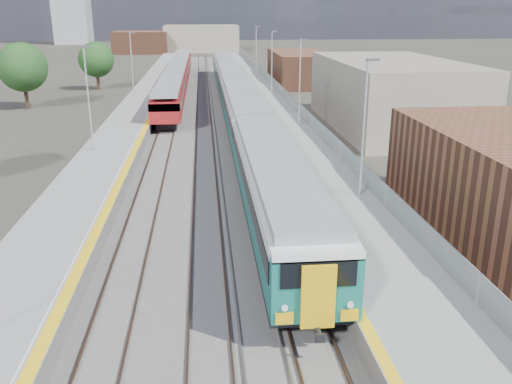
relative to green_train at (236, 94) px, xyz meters
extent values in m
plane|color=#47443A|center=(-1.50, -1.83, -2.39)|extent=(320.00, 320.00, 0.00)
cube|color=#565451|center=(-3.75, 0.67, -2.36)|extent=(10.50, 155.00, 0.06)
cube|color=#4C3323|center=(-0.72, 3.17, -2.28)|extent=(0.07, 160.00, 0.14)
cube|color=#4C3323|center=(0.72, 3.17, -2.28)|extent=(0.07, 160.00, 0.14)
cube|color=#4C3323|center=(-4.22, 3.17, -2.28)|extent=(0.07, 160.00, 0.14)
cube|color=#4C3323|center=(-2.78, 3.17, -2.28)|extent=(0.07, 160.00, 0.14)
cube|color=#4C3323|center=(-7.72, 3.17, -2.28)|extent=(0.07, 160.00, 0.14)
cube|color=#4C3323|center=(-6.28, 3.17, -2.28)|extent=(0.07, 160.00, 0.14)
cube|color=gray|center=(-1.05, 3.17, -2.29)|extent=(0.08, 160.00, 0.10)
cube|color=gray|center=(-2.45, 3.17, -2.29)|extent=(0.08, 160.00, 0.10)
cube|color=slate|center=(3.75, 0.67, -1.89)|extent=(4.70, 155.00, 1.00)
cube|color=gray|center=(3.75, 0.67, -1.38)|extent=(4.70, 155.00, 0.03)
cube|color=yellow|center=(1.65, 0.67, -1.36)|extent=(0.40, 155.00, 0.01)
cube|color=gray|center=(5.95, 0.67, -0.79)|extent=(0.06, 155.00, 1.20)
cylinder|color=#9EA0A3|center=(5.10, -29.83, 2.38)|extent=(0.12, 0.12, 7.50)
cube|color=#4C4C4F|center=(5.35, -29.83, 6.03)|extent=(0.70, 0.18, 0.14)
cylinder|color=#9EA0A3|center=(5.10, -9.83, 2.38)|extent=(0.12, 0.12, 7.50)
cube|color=#4C4C4F|center=(5.35, -9.83, 6.03)|extent=(0.70, 0.18, 0.14)
cylinder|color=#9EA0A3|center=(5.10, 10.17, 2.38)|extent=(0.12, 0.12, 7.50)
cube|color=#4C4C4F|center=(5.35, 10.17, 6.03)|extent=(0.70, 0.18, 0.14)
cylinder|color=#9EA0A3|center=(5.10, 30.17, 2.38)|extent=(0.12, 0.12, 7.50)
cube|color=#4C4C4F|center=(5.35, 30.17, 6.03)|extent=(0.70, 0.18, 0.14)
cube|color=slate|center=(-10.55, 0.67, -1.89)|extent=(4.30, 155.00, 1.00)
cube|color=gray|center=(-10.55, 0.67, -1.38)|extent=(4.30, 155.00, 0.03)
cube|color=yellow|center=(-8.65, 0.67, -1.36)|extent=(0.45, 155.00, 0.01)
cube|color=silver|center=(-9.00, 0.67, -1.36)|extent=(0.08, 155.00, 0.01)
cylinder|color=#9EA0A3|center=(-11.70, -17.83, 2.38)|extent=(0.12, 0.12, 7.50)
cube|color=#4C4C4F|center=(-11.45, -17.83, 6.03)|extent=(0.70, 0.18, 0.14)
cylinder|color=#9EA0A3|center=(-11.70, 8.17, 2.38)|extent=(0.12, 0.12, 7.50)
cube|color=#4C4C4F|center=(-11.45, 8.17, 6.03)|extent=(0.70, 0.18, 0.14)
cube|color=gray|center=(14.50, -6.83, 0.81)|extent=(11.00, 22.00, 6.40)
cube|color=brown|center=(11.50, 26.17, 0.01)|extent=(8.00, 18.00, 4.80)
cube|color=gray|center=(-3.50, 98.17, 1.11)|extent=(20.00, 14.00, 7.00)
cube|color=brown|center=(-19.50, 93.17, 0.41)|extent=(14.00, 12.00, 5.60)
cube|color=black|center=(0.00, -31.78, -1.45)|extent=(2.91, 20.84, 0.49)
cube|color=#13655C|center=(0.00, -31.78, -0.59)|extent=(3.01, 20.84, 1.22)
cube|color=black|center=(0.00, -31.78, 0.37)|extent=(3.08, 20.84, 0.83)
cube|color=white|center=(0.00, -31.78, 1.03)|extent=(3.01, 20.84, 0.51)
cube|color=gray|center=(0.00, -31.78, 1.48)|extent=(2.67, 20.84, 0.43)
cube|color=black|center=(0.00, -10.44, -1.45)|extent=(2.91, 20.84, 0.49)
cube|color=#13655C|center=(0.00, -10.44, -0.59)|extent=(3.01, 20.84, 1.22)
cube|color=black|center=(0.00, -10.44, 0.37)|extent=(3.08, 20.84, 0.83)
cube|color=white|center=(0.00, -10.44, 1.03)|extent=(3.01, 20.84, 0.51)
cube|color=gray|center=(0.00, -10.44, 1.48)|extent=(2.67, 20.84, 0.43)
cube|color=black|center=(0.00, 10.90, -1.45)|extent=(2.91, 20.84, 0.49)
cube|color=#13655C|center=(0.00, 10.90, -0.59)|extent=(3.01, 20.84, 1.22)
cube|color=black|center=(0.00, 10.90, 0.37)|extent=(3.08, 20.84, 0.83)
cube|color=white|center=(0.00, 10.90, 1.03)|extent=(3.01, 20.84, 0.51)
cube|color=gray|center=(0.00, 10.90, 1.48)|extent=(2.67, 20.84, 0.43)
cube|color=black|center=(0.00, 32.24, -1.45)|extent=(2.91, 20.84, 0.49)
cube|color=#13655C|center=(0.00, 32.24, -0.59)|extent=(3.01, 20.84, 1.22)
cube|color=black|center=(0.00, 32.24, 0.37)|extent=(3.08, 20.84, 0.83)
cube|color=white|center=(0.00, 32.24, 1.03)|extent=(3.01, 20.84, 0.51)
cube|color=gray|center=(0.00, 32.24, 1.48)|extent=(2.67, 20.84, 0.43)
cube|color=#13655C|center=(0.00, -42.47, -0.09)|extent=(2.99, 0.64, 2.24)
cube|color=black|center=(0.00, -42.80, 0.55)|extent=(2.46, 0.06, 0.86)
cube|color=#E4AA0E|center=(0.00, -42.86, -0.20)|extent=(1.12, 0.11, 2.24)
cube|color=black|center=(-7.00, 0.61, -1.92)|extent=(1.90, 16.15, 0.66)
cube|color=maroon|center=(-7.00, 0.61, -0.34)|extent=(2.80, 19.00, 2.00)
cube|color=black|center=(-7.00, 0.61, 0.16)|extent=(2.86, 19.00, 0.70)
cube|color=gray|center=(-7.00, 0.61, 1.16)|extent=(2.50, 19.00, 0.40)
cube|color=black|center=(-7.00, 20.11, -1.92)|extent=(1.90, 16.15, 0.66)
cube|color=maroon|center=(-7.00, 20.11, -0.34)|extent=(2.80, 19.00, 2.00)
cube|color=black|center=(-7.00, 20.11, 0.16)|extent=(2.86, 19.00, 0.70)
cube|color=gray|center=(-7.00, 20.11, 1.16)|extent=(2.50, 19.00, 0.40)
cube|color=black|center=(-7.00, 39.60, -1.92)|extent=(1.90, 16.15, 0.66)
cube|color=maroon|center=(-7.00, 39.60, -0.34)|extent=(2.80, 19.00, 2.00)
cube|color=black|center=(-7.00, 39.60, 0.16)|extent=(2.86, 19.00, 0.70)
cube|color=gray|center=(-7.00, 39.60, 1.16)|extent=(2.50, 19.00, 0.40)
cylinder|color=#382619|center=(-23.83, 7.16, -1.08)|extent=(0.44, 0.44, 2.62)
sphere|color=#1D441A|center=(-23.83, 7.16, 2.34)|extent=(5.53, 5.53, 5.53)
cylinder|color=#382619|center=(-18.44, 22.57, -1.21)|extent=(0.44, 0.44, 2.35)
sphere|color=#1D441A|center=(-18.44, 22.57, 1.85)|extent=(4.95, 4.95, 4.95)
cylinder|color=#382619|center=(20.58, 7.55, -1.37)|extent=(0.44, 0.44, 2.03)
sphere|color=#1D441A|center=(20.58, 7.55, 1.27)|extent=(4.28, 4.28, 4.28)
camera|label=1|loc=(-3.44, -57.85, 8.46)|focal=38.00mm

